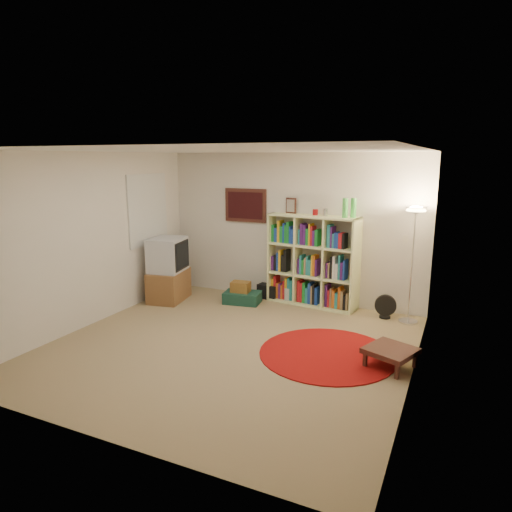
{
  "coord_description": "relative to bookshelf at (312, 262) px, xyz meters",
  "views": [
    {
      "loc": [
        2.64,
        -4.91,
        2.41
      ],
      "look_at": [
        0.1,
        0.6,
        1.1
      ],
      "focal_mm": 32.0,
      "sensor_mm": 36.0,
      "label": 1
    }
  ],
  "objects": [
    {
      "name": "floor_lamp",
      "position": [
        1.6,
        -0.24,
        0.72
      ],
      "size": [
        0.4,
        0.4,
        1.74
      ],
      "rotation": [
        0.0,
        0.0,
        0.22
      ],
      "color": "silver",
      "rests_on": "ground"
    },
    {
      "name": "wicker_basket",
      "position": [
        -1.1,
        -0.44,
        -0.45
      ],
      "size": [
        0.33,
        0.26,
        0.18
      ],
      "rotation": [
        0.0,
        0.0,
        0.12
      ],
      "color": "brown",
      "rests_on": "suitcase"
    },
    {
      "name": "side_table",
      "position": [
        1.59,
        -1.89,
        -0.53
      ],
      "size": [
        0.67,
        0.67,
        0.24
      ],
      "rotation": [
        0.0,
        0.0,
        -0.37
      ],
      "color": "#3A1A14",
      "rests_on": "ground"
    },
    {
      "name": "suitcase",
      "position": [
        -1.07,
        -0.44,
        -0.63
      ],
      "size": [
        0.65,
        0.48,
        0.19
      ],
      "rotation": [
        0.0,
        0.0,
        0.16
      ],
      "color": "#153B2E",
      "rests_on": "ground"
    },
    {
      "name": "bookshelf",
      "position": [
        0.0,
        0.0,
        0.0
      ],
      "size": [
        1.54,
        0.6,
        1.81
      ],
      "rotation": [
        0.0,
        0.0,
        -0.12
      ],
      "color": "#F7FFAA",
      "rests_on": "ground"
    },
    {
      "name": "floor_fan",
      "position": [
        1.25,
        -0.2,
        -0.54
      ],
      "size": [
        0.33,
        0.2,
        0.37
      ],
      "rotation": [
        0.0,
        0.0,
        0.17
      ],
      "color": "black",
      "rests_on": "ground"
    },
    {
      "name": "duffel_bag",
      "position": [
        -0.77,
        0.04,
        -0.61
      ],
      "size": [
        0.39,
        0.34,
        0.24
      ],
      "rotation": [
        0.0,
        0.0,
        -0.13
      ],
      "color": "black",
      "rests_on": "ground"
    },
    {
      "name": "tv_stand",
      "position": [
        -2.29,
        -0.81,
        -0.2
      ],
      "size": [
        0.64,
        0.83,
        1.09
      ],
      "rotation": [
        0.0,
        0.0,
        0.18
      ],
      "color": "brown",
      "rests_on": "ground"
    },
    {
      "name": "room",
      "position": [
        -0.46,
        -2.1,
        0.53
      ],
      "size": [
        4.54,
        4.54,
        2.54
      ],
      "color": "#907954",
      "rests_on": "ground"
    },
    {
      "name": "paper_towel",
      "position": [
        -0.4,
        -0.05,
        -0.61
      ],
      "size": [
        0.14,
        0.14,
        0.24
      ],
      "rotation": [
        0.0,
        0.0,
        -0.21
      ],
      "color": "silver",
      "rests_on": "ground"
    },
    {
      "name": "red_rug",
      "position": [
        0.82,
        -1.85,
        -0.72
      ],
      "size": [
        1.7,
        1.7,
        0.02
      ],
      "color": "maroon",
      "rests_on": "ground"
    }
  ]
}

